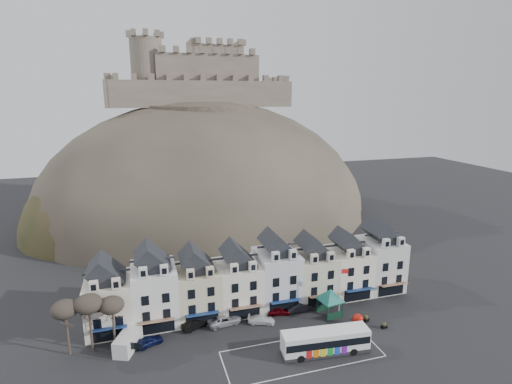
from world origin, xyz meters
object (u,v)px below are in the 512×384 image
(car_maroon, at_px, (279,311))
(car_charcoal, at_px, (299,307))
(car_silver, at_px, (225,320))
(red_buoy, at_px, (358,320))
(bus_shelter, at_px, (331,295))
(car_white, at_px, (261,320))
(car_navy, at_px, (149,341))
(flagpole, at_px, (341,289))
(bus, at_px, (325,340))
(white_van, at_px, (128,341))
(car_black, at_px, (196,324))

(car_maroon, relative_size, car_charcoal, 0.82)
(car_maroon, bearing_deg, car_silver, 102.78)
(red_buoy, bearing_deg, car_silver, 161.37)
(bus_shelter, distance_m, car_white, 11.97)
(car_navy, relative_size, car_white, 0.94)
(bus_shelter, height_order, red_buoy, bus_shelter)
(car_navy, height_order, car_maroon, car_navy)
(bus_shelter, distance_m, flagpole, 2.13)
(bus, relative_size, red_buoy, 5.93)
(car_white, bearing_deg, car_navy, 113.30)
(bus, distance_m, car_maroon, 11.77)
(flagpole, bearing_deg, bus_shelter, 136.35)
(red_buoy, bearing_deg, flagpole, 113.24)
(white_van, distance_m, car_navy, 2.91)
(car_white, bearing_deg, bus, -126.26)
(bus, relative_size, white_van, 2.20)
(car_black, bearing_deg, white_van, 81.33)
(car_black, bearing_deg, car_white, -122.20)
(car_black, height_order, car_charcoal, car_charcoal)
(car_white, xyz_separation_m, car_charcoal, (7.12, 1.69, 0.12))
(flagpole, relative_size, car_white, 2.04)
(car_silver, distance_m, car_charcoal, 12.73)
(red_buoy, bearing_deg, car_white, 159.82)
(white_van, height_order, car_maroon, white_van)
(car_navy, bearing_deg, white_van, 67.55)
(white_van, xyz_separation_m, car_navy, (2.86, 0.00, -0.52))
(bus, bearing_deg, red_buoy, 35.25)
(car_silver, bearing_deg, car_maroon, -96.75)
(car_white, relative_size, car_maroon, 1.15)
(flagpole, bearing_deg, white_van, 178.06)
(car_black, relative_size, car_white, 1.04)
(car_navy, bearing_deg, car_maroon, -105.62)
(bus_shelter, bearing_deg, car_charcoal, 142.02)
(car_navy, relative_size, car_maroon, 1.08)
(flagpole, relative_size, car_black, 1.96)
(bus, relative_size, flagpole, 1.45)
(car_white, xyz_separation_m, car_maroon, (3.53, 1.68, 0.01))
(flagpole, distance_m, white_van, 33.08)
(car_navy, xyz_separation_m, car_maroon, (20.77, 2.49, -0.05))
(car_black, xyz_separation_m, car_silver, (4.51, -0.23, 0.02))
(red_buoy, bearing_deg, car_black, 164.15)
(car_white, height_order, car_maroon, car_maroon)
(flagpole, relative_size, car_charcoal, 1.93)
(bus, bearing_deg, car_black, 150.75)
(car_navy, relative_size, car_charcoal, 0.89)
(bus, xyz_separation_m, bus_shelter, (5.25, 8.87, 1.64))
(car_black, bearing_deg, car_navy, 86.60)
(car_navy, height_order, car_black, car_black)
(white_van, relative_size, car_black, 1.28)
(car_silver, bearing_deg, bus, -141.19)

